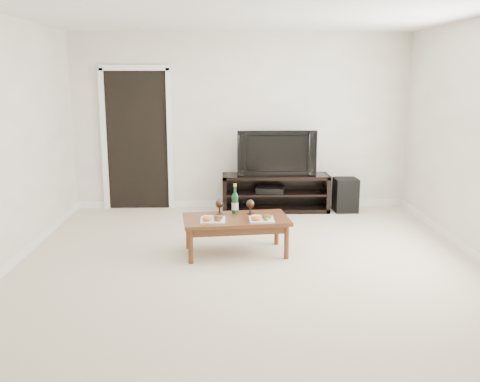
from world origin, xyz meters
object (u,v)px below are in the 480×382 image
media_console (276,193)px  coffee_table (236,236)px  subwoofer (345,195)px  television (276,152)px

media_console → coffee_table: (-0.63, -1.94, -0.07)m
media_console → subwoofer: 1.04m
subwoofer → coffee_table: (-1.67, -1.89, -0.04)m
subwoofer → television: bearing=174.7°
subwoofer → media_console: bearing=174.7°
television → subwoofer: (1.04, -0.06, -0.63)m
subwoofer → coffee_table: bearing=-133.6°
television → media_console: bearing=0.0°
media_console → subwoofer: (1.04, -0.06, -0.03)m
subwoofer → coffee_table: subwoofer is taller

